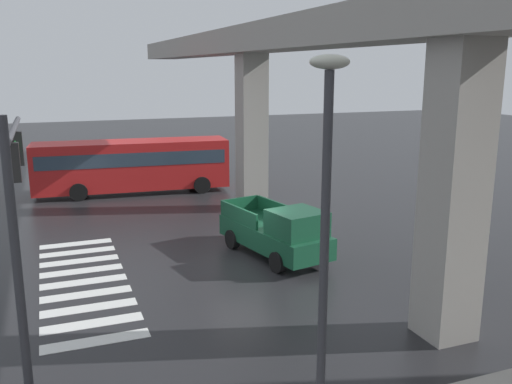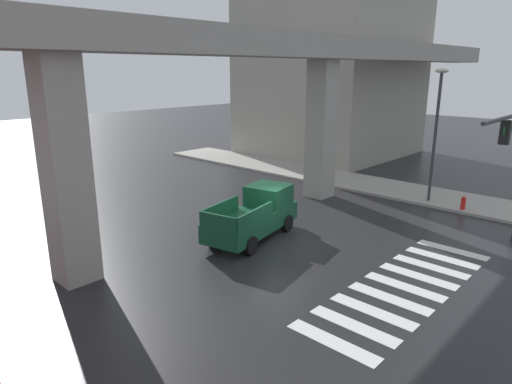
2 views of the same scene
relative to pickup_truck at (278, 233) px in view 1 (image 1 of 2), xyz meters
name	(u,v)px [view 1 (image 1 of 2)]	position (x,y,z in m)	size (l,w,h in m)	color
ground_plane	(244,261)	(-0.08, -1.35, -0.99)	(120.00, 120.00, 0.00)	#232326
crosswalk_stripes	(84,282)	(-0.08, -7.07, -0.98)	(9.35, 2.80, 0.01)	silver
elevated_overpass	(323,49)	(-0.08, 1.71, 6.71)	(58.30, 2.21, 8.95)	#9E9991
pickup_truck	(278,233)	(0.00, 0.00, 0.00)	(5.38, 2.89, 2.08)	#14472D
city_bus	(133,163)	(-13.26, -3.37, 0.73)	(3.47, 10.97, 2.99)	red
traffic_signal_mast	(15,194)	(5.58, -8.59, 3.40)	(6.49, 0.32, 6.20)	#38383D
street_lamp_near_corner	(325,218)	(10.26, -3.58, 3.57)	(0.44, 0.70, 7.24)	#38383D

